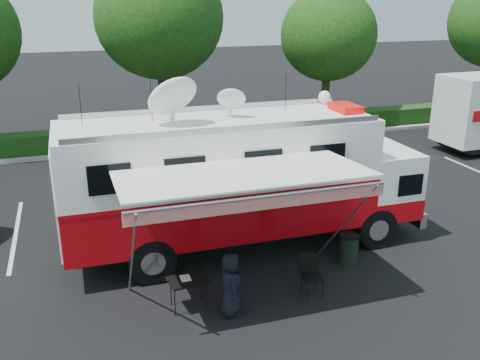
% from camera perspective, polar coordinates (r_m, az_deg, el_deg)
% --- Properties ---
extents(ground_plane, '(120.00, 120.00, 0.00)m').
position_cam_1_polar(ground_plane, '(15.86, 0.56, -7.06)').
color(ground_plane, black).
rests_on(ground_plane, ground).
extents(back_border, '(60.00, 6.14, 8.87)m').
position_cam_1_polar(back_border, '(27.06, -6.01, 14.87)').
color(back_border, '#9E998E').
rests_on(back_border, ground_plane).
extents(stall_lines, '(24.12, 5.50, 0.01)m').
position_cam_1_polar(stall_lines, '(18.36, -3.90, -3.29)').
color(stall_lines, silver).
rests_on(stall_lines, ground_plane).
extents(command_truck, '(10.24, 2.82, 4.92)m').
position_cam_1_polar(command_truck, '(15.02, 0.27, 0.11)').
color(command_truck, black).
rests_on(command_truck, ground_plane).
extents(awning, '(5.59, 2.87, 3.37)m').
position_cam_1_polar(awning, '(11.78, 0.48, 0.11)').
color(awning, white).
rests_on(awning, ground_plane).
extents(person, '(0.53, 0.78, 1.54)m').
position_cam_1_polar(person, '(12.80, -0.98, -14.09)').
color(person, black).
rests_on(person, ground_plane).
extents(folding_table, '(0.99, 0.76, 0.78)m').
position_cam_1_polar(folding_table, '(12.70, -5.57, -10.63)').
color(folding_table, black).
rests_on(folding_table, ground_plane).
extents(folding_chair, '(0.60, 0.63, 1.05)m').
position_cam_1_polar(folding_chair, '(13.37, 7.52, -9.58)').
color(folding_chair, black).
rests_on(folding_chair, ground_plane).
extents(trash_bin, '(0.55, 0.55, 0.82)m').
position_cam_1_polar(trash_bin, '(15.08, 11.53, -7.20)').
color(trash_bin, black).
rests_on(trash_bin, ground_plane).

